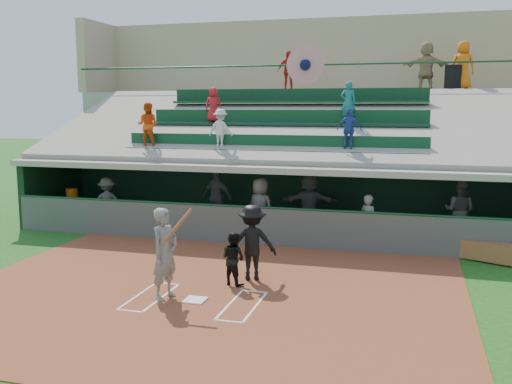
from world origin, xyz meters
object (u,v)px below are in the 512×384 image
(batter_at_plate, at_px, (165,253))
(catcher, at_px, (233,258))
(water_cooler, at_px, (72,194))
(trash_bin, at_px, (453,78))
(white_table, at_px, (74,211))
(home_plate, at_px, (195,300))

(batter_at_plate, relative_size, catcher, 1.62)
(water_cooler, height_order, trash_bin, trash_bin)
(catcher, relative_size, trash_bin, 1.28)
(white_table, xyz_separation_m, trash_bin, (12.56, 6.25, 4.64))
(catcher, height_order, white_table, catcher)
(batter_at_plate, height_order, white_table, batter_at_plate)
(home_plate, bearing_deg, catcher, 71.42)
(batter_at_plate, height_order, water_cooler, batter_at_plate)
(catcher, bearing_deg, trash_bin, -92.37)
(home_plate, distance_m, water_cooler, 9.50)
(white_table, relative_size, water_cooler, 2.22)
(batter_at_plate, distance_m, white_table, 9.04)
(catcher, distance_m, trash_bin, 13.27)
(batter_at_plate, bearing_deg, white_table, 134.67)
(batter_at_plate, distance_m, trash_bin, 14.69)
(home_plate, distance_m, batter_at_plate, 1.15)
(white_table, height_order, trash_bin, trash_bin)
(trash_bin, bearing_deg, home_plate, -113.72)
(trash_bin, bearing_deg, water_cooler, -153.28)
(water_cooler, bearing_deg, catcher, -34.34)
(home_plate, xyz_separation_m, trash_bin, (5.56, 12.67, 5.03))
(home_plate, distance_m, white_table, 9.50)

